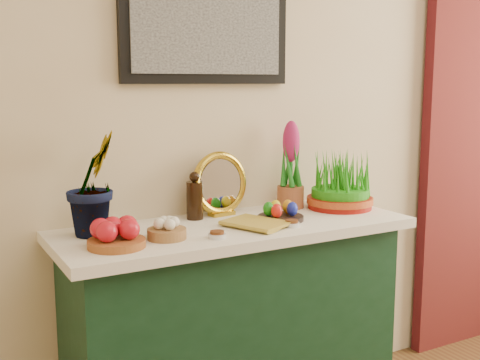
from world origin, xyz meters
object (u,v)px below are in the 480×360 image
sideboard (234,336)px  hyacinth_green (92,166)px  mirror (220,184)px  wheatgrass_sabzeh (340,185)px  book (242,227)px

sideboard → hyacinth_green: (-0.52, 0.09, 0.72)m
hyacinth_green → mirror: (0.55, 0.07, -0.12)m
sideboard → hyacinth_green: 0.89m
sideboard → wheatgrass_sabzeh: size_ratio=4.49×
sideboard → hyacinth_green: bearing=169.8°
wheatgrass_sabzeh → sideboard: bearing=-176.7°
hyacinth_green → sideboard: bearing=-52.7°
sideboard → mirror: mirror is taller
mirror → book: bearing=-101.2°
mirror → book: 0.32m
mirror → wheatgrass_sabzeh: 0.54m
mirror → book: (-0.06, -0.29, -0.11)m
book → wheatgrass_sabzeh: 0.60m
book → sideboard: bearing=52.8°
hyacinth_green → wheatgrass_sabzeh: hyacinth_green is taller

